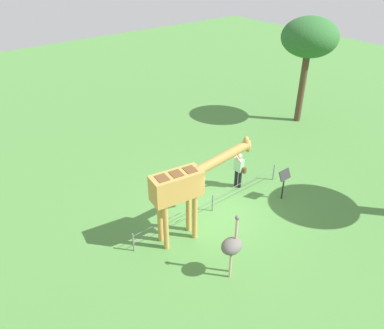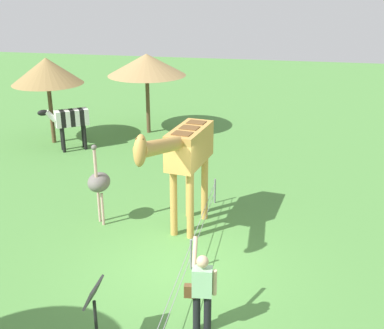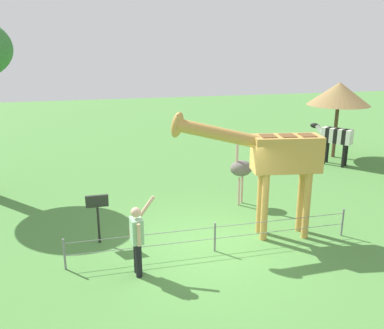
{
  "view_description": "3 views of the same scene",
  "coord_description": "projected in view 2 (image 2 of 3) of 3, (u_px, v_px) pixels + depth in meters",
  "views": [
    {
      "loc": [
        -7.85,
        -8.39,
        9.1
      ],
      "look_at": [
        -0.78,
        0.48,
        2.24
      ],
      "focal_mm": 35.43,
      "sensor_mm": 36.0,
      "label": 1
    },
    {
      "loc": [
        9.18,
        2.05,
        6.13
      ],
      "look_at": [
        -0.23,
        0.18,
        2.43
      ],
      "focal_mm": 45.63,
      "sensor_mm": 36.0,
      "label": 2
    },
    {
      "loc": [
        2.71,
        8.76,
        4.85
      ],
      "look_at": [
        0.56,
        0.16,
        2.24
      ],
      "focal_mm": 38.08,
      "sensor_mm": 36.0,
      "label": 3
    }
  ],
  "objects": [
    {
      "name": "info_sign",
      "position": [
        94.0,
        301.0,
        8.33
      ],
      "size": [
        0.56,
        0.21,
        1.32
      ],
      "color": "black",
      "rests_on": "ground_plane"
    },
    {
      "name": "giraffe",
      "position": [
        185.0,
        153.0,
        11.79
      ],
      "size": [
        3.82,
        1.05,
        3.36
      ],
      "color": "#C69347",
      "rests_on": "ground_plane"
    },
    {
      "name": "visitor",
      "position": [
        202.0,
        289.0,
        8.74
      ],
      "size": [
        0.6,
        0.58,
        1.74
      ],
      "color": "black",
      "rests_on": "ground_plane"
    },
    {
      "name": "wire_fence",
      "position": [
        191.0,
        253.0,
        10.8
      ],
      "size": [
        7.05,
        0.05,
        0.75
      ],
      "color": "slate",
      "rests_on": "ground_plane"
    },
    {
      "name": "shade_hut_near",
      "position": [
        47.0,
        71.0,
        18.31
      ],
      "size": [
        2.69,
        2.69,
        3.32
      ],
      "color": "brown",
      "rests_on": "ground_plane"
    },
    {
      "name": "ostrich",
      "position": [
        99.0,
        182.0,
        12.56
      ],
      "size": [
        0.7,
        0.56,
        2.25
      ],
      "color": "#CC9E93",
      "rests_on": "ground_plane"
    },
    {
      "name": "ground_plane",
      "position": [
        182.0,
        268.0,
        10.98
      ],
      "size": [
        60.0,
        60.0,
        0.0
      ],
      "primitive_type": "plane",
      "color": "#4C843D"
    },
    {
      "name": "zebra",
      "position": [
        70.0,
        120.0,
        18.06
      ],
      "size": [
        1.3,
        1.64,
        1.66
      ],
      "color": "black",
      "rests_on": "ground_plane"
    },
    {
      "name": "shade_hut_far",
      "position": [
        147.0,
        65.0,
        19.55
      ],
      "size": [
        3.17,
        3.17,
        3.27
      ],
      "color": "brown",
      "rests_on": "ground_plane"
    }
  ]
}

